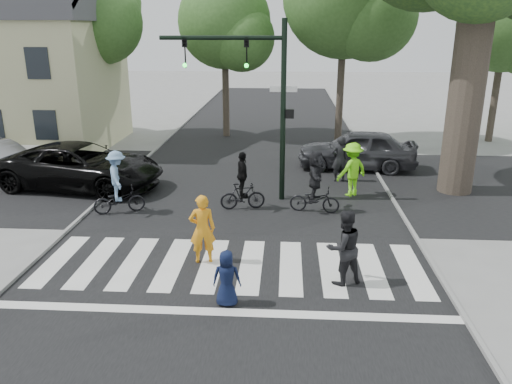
# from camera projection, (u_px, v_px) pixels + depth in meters

# --- Properties ---
(ground) EXTENTS (120.00, 120.00, 0.00)m
(ground) POSITION_uv_depth(u_px,v_px,m) (227.00, 284.00, 11.64)
(ground) COLOR gray
(ground) RESTS_ON ground
(road_stem) EXTENTS (10.00, 70.00, 0.01)m
(road_stem) POSITION_uv_depth(u_px,v_px,m) (245.00, 210.00, 16.38)
(road_stem) COLOR black
(road_stem) RESTS_ON ground
(road_cross) EXTENTS (70.00, 10.00, 0.01)m
(road_cross) POSITION_uv_depth(u_px,v_px,m) (251.00, 183.00, 19.22)
(road_cross) COLOR black
(road_cross) RESTS_ON ground
(curb_left) EXTENTS (0.10, 70.00, 0.10)m
(curb_left) POSITION_uv_depth(u_px,v_px,m) (94.00, 206.00, 16.66)
(curb_left) COLOR gray
(curb_left) RESTS_ON ground
(curb_right) EXTENTS (0.10, 70.00, 0.10)m
(curb_right) POSITION_uv_depth(u_px,v_px,m) (401.00, 212.00, 16.06)
(curb_right) COLOR gray
(curb_right) RESTS_ON ground
(crosswalk) EXTENTS (10.00, 3.85, 0.01)m
(crosswalk) POSITION_uv_depth(u_px,v_px,m) (230.00, 271.00, 12.26)
(crosswalk) COLOR silver
(crosswalk) RESTS_ON ground
(traffic_signal) EXTENTS (4.45, 0.29, 6.00)m
(traffic_signal) POSITION_uv_depth(u_px,v_px,m) (258.00, 86.00, 16.27)
(traffic_signal) COLOR black
(traffic_signal) RESTS_ON ground
(bg_tree_1) EXTENTS (6.09, 5.80, 9.80)m
(bg_tree_1) POSITION_uv_depth(u_px,v_px,m) (87.00, 8.00, 24.74)
(bg_tree_1) COLOR brown
(bg_tree_1) RESTS_ON ground
(bg_tree_2) EXTENTS (5.04, 4.80, 8.40)m
(bg_tree_2) POSITION_uv_depth(u_px,v_px,m) (229.00, 26.00, 25.68)
(bg_tree_2) COLOR brown
(bg_tree_2) RESTS_ON ground
(bg_tree_3) EXTENTS (6.30, 6.00, 10.20)m
(bg_tree_3) POSITION_uv_depth(u_px,v_px,m) (352.00, 0.00, 23.69)
(bg_tree_3) COLOR brown
(bg_tree_3) RESTS_ON ground
(bg_tree_4) EXTENTS (4.83, 4.60, 8.15)m
(bg_tree_4) POSITION_uv_depth(u_px,v_px,m) (511.00, 29.00, 24.44)
(bg_tree_4) COLOR brown
(bg_tree_4) RESTS_ON ground
(house) EXTENTS (8.40, 8.10, 8.82)m
(house) POSITION_uv_depth(u_px,v_px,m) (26.00, 69.00, 24.38)
(house) COLOR beige
(house) RESTS_ON ground
(pedestrian_woman) EXTENTS (0.74, 0.57, 1.80)m
(pedestrian_woman) POSITION_uv_depth(u_px,v_px,m) (202.00, 229.00, 12.50)
(pedestrian_woman) COLOR orange
(pedestrian_woman) RESTS_ON ground
(pedestrian_child) EXTENTS (0.62, 0.40, 1.26)m
(pedestrian_child) POSITION_uv_depth(u_px,v_px,m) (227.00, 278.00, 10.61)
(pedestrian_child) COLOR #0E1634
(pedestrian_child) RESTS_ON ground
(pedestrian_adult) EXTENTS (1.08, 0.99, 1.81)m
(pedestrian_adult) POSITION_uv_depth(u_px,v_px,m) (344.00, 247.00, 11.44)
(pedestrian_adult) COLOR black
(pedestrian_adult) RESTS_ON ground
(cyclist_left) EXTENTS (1.71, 1.20, 2.05)m
(cyclist_left) POSITION_uv_depth(u_px,v_px,m) (118.00, 187.00, 15.90)
(cyclist_left) COLOR black
(cyclist_left) RESTS_ON ground
(cyclist_mid) EXTENTS (1.53, 0.95, 1.93)m
(cyclist_mid) POSITION_uv_depth(u_px,v_px,m) (243.00, 186.00, 16.27)
(cyclist_mid) COLOR black
(cyclist_mid) RESTS_ON ground
(cyclist_right) EXTENTS (1.66, 1.55, 2.03)m
(cyclist_right) POSITION_uv_depth(u_px,v_px,m) (315.00, 185.00, 15.95)
(cyclist_right) COLOR black
(cyclist_right) RESTS_ON ground
(car_suv) EXTENTS (6.37, 3.70, 1.67)m
(car_suv) POSITION_uv_depth(u_px,v_px,m) (81.00, 166.00, 18.43)
(car_suv) COLOR black
(car_suv) RESTS_ON ground
(car_grey) EXTENTS (5.06, 2.40, 1.67)m
(car_grey) POSITION_uv_depth(u_px,v_px,m) (357.00, 149.00, 20.97)
(car_grey) COLOR #353539
(car_grey) RESTS_ON ground
(bystander_hivis) EXTENTS (1.42, 1.29, 1.92)m
(bystander_hivis) POSITION_uv_depth(u_px,v_px,m) (352.00, 169.00, 17.55)
(bystander_hivis) COLOR #79FA18
(bystander_hivis) RESTS_ON ground
(bystander_dark) EXTENTS (0.73, 0.56, 1.78)m
(bystander_dark) POSITION_uv_depth(u_px,v_px,m) (340.00, 159.00, 19.22)
(bystander_dark) COLOR black
(bystander_dark) RESTS_ON ground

